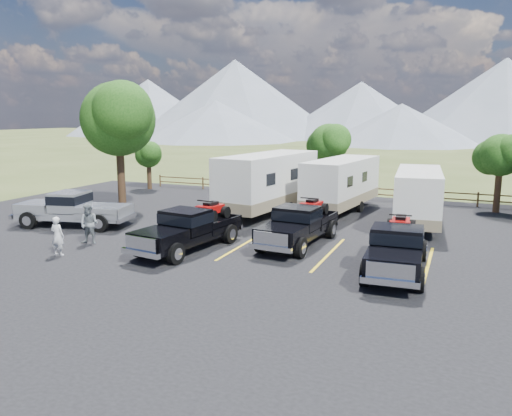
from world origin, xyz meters
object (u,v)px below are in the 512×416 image
at_px(trailer_right, 418,197).
at_px(rig_left, 189,228).
at_px(tree_big_nw, 118,119).
at_px(person_b, 89,224).
at_px(rig_center, 299,224).
at_px(trailer_left, 268,183).
at_px(rig_right, 397,247).
at_px(pickup_silver, 73,209).
at_px(person_a, 57,236).
at_px(trailer_center, 341,184).

bearing_deg(trailer_right, rig_left, -140.06).
distance_m(tree_big_nw, rig_left, 11.85).
bearing_deg(trailer_right, tree_big_nw, -178.04).
bearing_deg(person_b, rig_center, 11.86).
distance_m(trailer_left, person_b, 10.98).
bearing_deg(rig_right, pickup_silver, 172.17).
distance_m(tree_big_nw, rig_right, 19.16).
height_order(rig_left, person_b, rig_left).
xyz_separation_m(trailer_right, person_b, (-13.47, -9.56, -0.63)).
xyz_separation_m(rig_left, rig_center, (4.16, 2.67, -0.01)).
bearing_deg(trailer_left, person_a, -104.41).
height_order(rig_center, trailer_center, trailer_center).
bearing_deg(trailer_center, person_a, -114.20).
bearing_deg(rig_left, trailer_right, 52.70).
distance_m(rig_right, trailer_left, 12.14).
bearing_deg(tree_big_nw, rig_right, -20.06).
bearing_deg(trailer_center, tree_big_nw, -152.94).
height_order(rig_left, trailer_left, trailer_left).
distance_m(tree_big_nw, trailer_center, 14.12).
distance_m(rig_left, rig_right, 8.78).
bearing_deg(rig_center, tree_big_nw, 167.65).
xyz_separation_m(rig_right, pickup_silver, (-16.72, 1.35, 0.01)).
bearing_deg(rig_center, trailer_right, 56.99).
relative_size(tree_big_nw, rig_left, 1.26).
xyz_separation_m(trailer_center, person_a, (-8.72, -14.13, -0.84)).
distance_m(rig_right, pickup_silver, 16.77).
bearing_deg(rig_center, pickup_silver, -170.18).
bearing_deg(trailer_right, rig_right, -94.53).
bearing_deg(rig_right, trailer_center, 109.98).
bearing_deg(tree_big_nw, trailer_center, 19.58).
height_order(pickup_silver, person_a, pickup_silver).
bearing_deg(trailer_center, rig_left, -102.67).
relative_size(pickup_silver, person_a, 3.90).
distance_m(rig_center, person_a, 10.43).
bearing_deg(pickup_silver, tree_big_nw, 176.07).
xyz_separation_m(trailer_center, pickup_silver, (-12.04, -9.58, -0.71)).
distance_m(trailer_left, trailer_right, 8.53).
bearing_deg(trailer_left, person_b, -108.88).
bearing_deg(trailer_center, pickup_silver, -134.02).
bearing_deg(person_b, trailer_left, 52.84).
bearing_deg(rig_right, tree_big_nw, 156.74).
xyz_separation_m(person_a, person_b, (-0.08, 2.03, 0.10)).
height_order(rig_left, trailer_right, trailer_right).
bearing_deg(rig_right, trailer_left, 131.62).
bearing_deg(person_a, trailer_right, -143.80).
bearing_deg(person_a, trailer_left, -117.10).
xyz_separation_m(rig_left, pickup_silver, (-7.94, 1.60, -0.00)).
bearing_deg(person_b, trailer_right, 25.10).
relative_size(rig_right, trailer_right, 0.70).
bearing_deg(trailer_right, trailer_center, 146.83).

